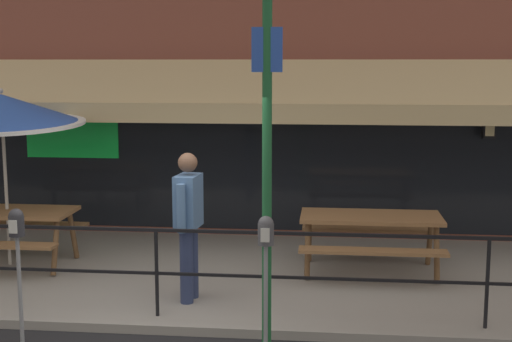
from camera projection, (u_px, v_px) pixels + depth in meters
The scene contains 10 objects.
ground_plane at pixel (151, 335), 7.42m from camera, with size 120.00×120.00×0.00m, color black.
patio_deck at pixel (189, 274), 9.38m from camera, with size 15.00×4.00×0.10m, color gray.
patio_railing at pixel (156, 253), 7.60m from camera, with size 13.84×0.04×0.97m.
picnic_table_left at pixel (6, 221), 9.50m from camera, with size 1.80×1.42×0.76m.
picnic_table_centre at pixel (371, 227), 9.18m from camera, with size 1.80×1.42×0.76m.
patio_umbrella_left at pixel (2, 111), 9.33m from camera, with size 2.14×2.14×2.38m.
pedestrian_walking at pixel (188, 219), 8.07m from camera, with size 0.28×0.62×1.71m.
parking_meter_near at pixel (17, 236), 6.89m from camera, with size 0.15×0.16×1.42m.
parking_meter_far at pixel (266, 245), 6.56m from camera, with size 0.15×0.16×1.42m.
street_sign_pole at pixel (267, 142), 6.53m from camera, with size 0.28×0.09×4.06m.
Camera 1 is at (1.83, -6.92, 2.83)m, focal length 50.00 mm.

